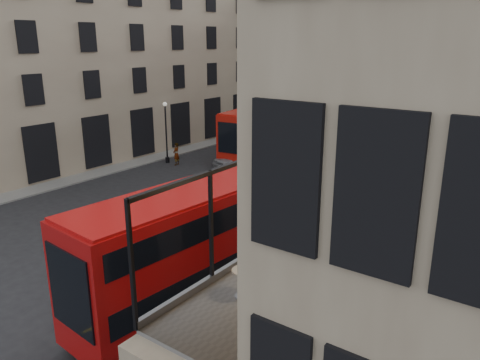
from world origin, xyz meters
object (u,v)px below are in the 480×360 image
Objects in this scene: car_c at (269,138)px; cafe_table_near at (244,279)px; pedestrian_b at (329,124)px; pedestrian_e at (176,154)px; car_a at (239,158)px; cafe_chair_d at (378,229)px; street_lamp_b at (359,123)px; pedestrian_a at (300,132)px; cafe_chair_b at (332,263)px; car_b at (354,170)px; traffic_light_near at (292,184)px; street_lamp_a at (166,136)px; cafe_chair_c at (347,246)px; traffic_light_far at (251,122)px; pedestrian_c at (394,147)px; cafe_chair_a at (300,305)px; cafe_table_mid at (297,235)px; cafe_table_far at (336,212)px; pedestrian_d at (466,145)px; bicycle at (248,237)px; bus_near at (213,234)px; cyclist at (227,185)px; bus_far at (261,128)px.

cafe_table_near is at bearing 143.76° from car_c.
pedestrian_b is 0.92× the size of pedestrian_e.
cafe_chair_d is (18.43, -17.93, 4.07)m from car_a.
street_lamp_b is 2.94× the size of pedestrian_a.
pedestrian_a is at bearing 120.10° from cafe_chair_b.
traffic_light_near is at bearing -78.24° from car_b.
street_lamp_a is 11.76m from car_c.
cafe_chair_c is (18.17, -19.66, 4.07)m from car_a.
street_lamp_a is at bearing -101.31° from traffic_light_far.
cafe_chair_c is at bearing 73.68° from cafe_table_near.
street_lamp_b is 2.91× the size of pedestrian_c.
cafe_chair_a is at bearing -39.94° from street_lamp_a.
cafe_table_mid is 1.41m from cafe_chair_c.
pedestrian_b is 46.74m from cafe_chair_a.
pedestrian_b is 22.23m from pedestrian_e.
cafe_table_near is 5.13m from cafe_table_far.
traffic_light_far is 2.07× the size of pedestrian_c.
car_a is at bearing 6.84° from pedestrian_c.
traffic_light_near is at bearing 161.46° from pedestrian_d.
cafe_table_far reaches higher than car_a.
car_a is at bearing -110.75° from street_lamp_b.
street_lamp_b reaches higher than pedestrian_a.
bicycle is at bearing 124.66° from cafe_table_near.
car_a is 29.14m from cafe_table_near.
pedestrian_a is at bearing 120.67° from cafe_table_far.
traffic_light_far is 35.03m from cafe_chair_c.
cafe_chair_d is at bearing -25.00° from car_a.
car_a is 5.39× the size of cafe_chair_d.
cafe_table_far is at bearing -129.14° from pedestrian_b.
cafe_table_mid is 1.51m from cafe_chair_b.
car_c is 38.20m from cafe_chair_a.
car_a is (-11.58, 17.60, -2.04)m from bus_near.
cafe_table_mid is at bearing 145.99° from car_c.
pedestrian_d is at bearing 122.18° from pedestrian_e.
cafe_chair_c reaches higher than street_lamp_b.
cafe_chair_a is (3.88, -38.91, 3.87)m from pedestrian_d.
cafe_chair_a reaches higher than traffic_light_near.
cafe_chair_a reaches higher than cyclist.
cafe_table_far is (17.09, -18.06, 4.38)m from car_a.
street_lamp_a reaches higher than pedestrian_e.
bus_near is at bearing 134.81° from cafe_table_near.
traffic_light_far is at bearing 35.82° from cyclist.
pedestrian_d is 2.32× the size of cafe_chair_c.
car_b is at bearing -19.66° from pedestrian_a.
pedestrian_e is 30.23m from cafe_table_near.
traffic_light_near is 0.74× the size of car_c.
cafe_chair_c reaches higher than bus_far.
bus_far reaches higher than pedestrian_c.
cafe_chair_c is at bearing 23.63° from cafe_table_mid.
traffic_light_far is 4.46× the size of cafe_table_far.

